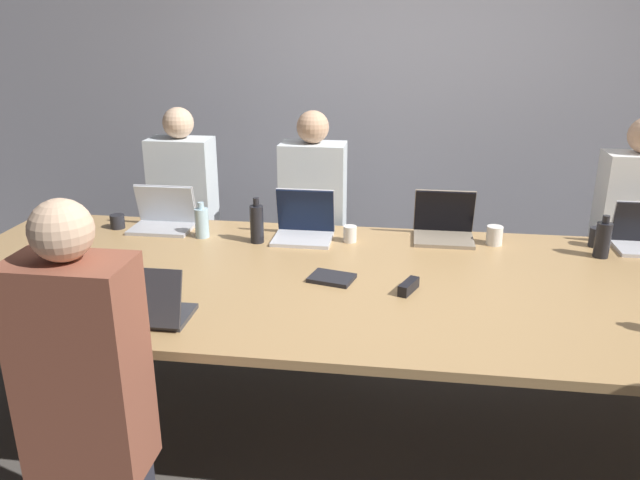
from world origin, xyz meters
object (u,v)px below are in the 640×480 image
object	(u,v)px
bottle_far_right	(603,239)
cup_far_right	(597,237)
laptop_far_center	(444,225)
cup_far_center	(494,235)
stapler	(409,287)
bottle_far_midleft	(257,223)
laptop_far_left	(164,216)
cup_far_left	(117,221)
cup_near_left	(92,303)
person_far_left	(185,220)
person_far_midleft	(313,227)
person_near_left	(87,407)
person_far_right	(628,243)
laptop_far_midleft	(304,224)
bottle_near_left	(104,283)
laptop_near_left	(145,306)
cup_far_midleft	(350,234)
bottle_far_left	(202,222)

from	to	relation	value
bottle_far_right	cup_far_right	bearing A→B (deg)	83.59
cup_far_right	laptop_far_center	size ratio (longest dim) A/B	0.31
cup_far_center	laptop_far_center	bearing A→B (deg)	166.13
cup_far_right	stapler	world-z (taller)	cup_far_right
bottle_far_midleft	laptop_far_left	xyz separation A→B (m)	(-0.60, 0.16, -0.04)
cup_far_left	stapler	bearing A→B (deg)	-21.73
cup_near_left	person_far_left	xyz separation A→B (m)	(-0.16, 1.57, -0.14)
cup_far_right	cup_far_center	bearing A→B (deg)	-175.07
bottle_far_right	stapler	world-z (taller)	bottle_far_right
cup_near_left	stapler	distance (m)	1.37
person_far_midleft	laptop_far_left	bearing A→B (deg)	-154.24
person_far_midleft	person_far_left	world-z (taller)	person_far_midleft
bottle_far_right	person_near_left	distance (m)	2.56
person_far_right	person_far_midleft	xyz separation A→B (m)	(-1.89, 0.04, -0.00)
person_near_left	person_far_right	bearing A→B (deg)	-139.79
bottle_far_right	laptop_far_left	size ratio (longest dim) A/B	0.63
laptop_far_midleft	person_near_left	distance (m)	1.67
bottle_near_left	cup_far_right	bearing A→B (deg)	24.32
cup_far_right	cup_far_left	size ratio (longest dim) A/B	1.26
person_far_midleft	laptop_near_left	world-z (taller)	person_far_midleft
laptop_far_midleft	cup_near_left	xyz separation A→B (m)	(-0.72, -1.07, -0.03)
cup_far_left	stapler	world-z (taller)	cup_far_left
cup_far_center	cup_near_left	xyz separation A→B (m)	(-1.77, -1.11, -0.00)
person_far_midleft	cup_far_midleft	size ratio (longest dim) A/B	15.98
laptop_near_left	cup_far_right	bearing A→B (deg)	-149.89
person_far_left	cup_near_left	bearing A→B (deg)	-84.17
bottle_far_midleft	laptop_near_left	distance (m)	1.03
cup_near_left	cup_far_center	bearing A→B (deg)	32.05
laptop_far_midleft	cup_far_midleft	xyz separation A→B (m)	(0.26, -0.03, -0.03)
cup_far_center	person_far_left	bearing A→B (deg)	166.46
cup_far_center	bottle_near_left	size ratio (longest dim) A/B	0.49
bottle_far_midleft	bottle_far_left	size ratio (longest dim) A/B	1.24
person_near_left	bottle_far_left	world-z (taller)	person_near_left
bottle_far_midleft	stapler	bearing A→B (deg)	-33.70
person_far_left	cup_far_left	xyz separation A→B (m)	(-0.24, -0.48, 0.13)
person_near_left	bottle_near_left	xyz separation A→B (m)	(-0.22, 0.62, 0.18)
person_far_midleft	bottle_far_midleft	distance (m)	0.64
laptop_near_left	person_near_left	xyz separation A→B (m)	(-0.03, -0.47, -0.16)
person_far_right	laptop_near_left	bearing A→B (deg)	-146.89
laptop_near_left	bottle_near_left	xyz separation A→B (m)	(-0.25, 0.15, 0.02)
laptop_near_left	cup_near_left	xyz separation A→B (m)	(-0.25, 0.04, -0.02)
cup_far_center	bottle_far_midleft	world-z (taller)	bottle_far_midleft
cup_far_left	bottle_far_left	distance (m)	0.55
laptop_far_midleft	person_near_left	bearing A→B (deg)	-107.26
bottle_far_midleft	laptop_near_left	bearing A→B (deg)	-102.48
cup_near_left	laptop_far_left	xyz separation A→B (m)	(-0.12, 1.13, 0.03)
cup_far_right	bottle_far_midleft	bearing A→B (deg)	-174.09
cup_far_right	cup_far_left	distance (m)	2.70
cup_far_center	cup_near_left	size ratio (longest dim) A/B	1.09
cup_far_center	bottle_near_left	bearing A→B (deg)	-150.54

